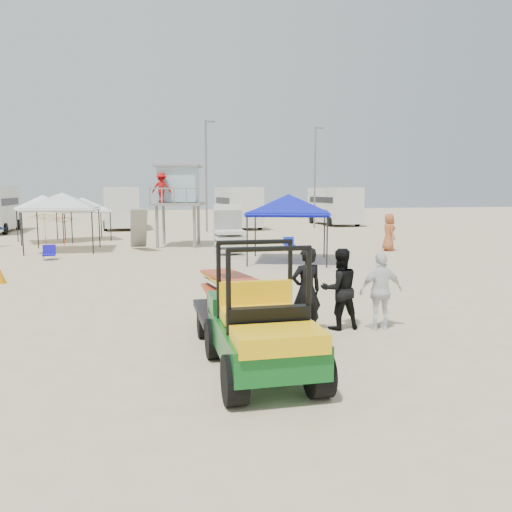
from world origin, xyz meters
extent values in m
plane|color=beige|center=(0.00, 0.00, 0.00)|extent=(140.00, 140.00, 0.00)
cube|color=#0D561B|center=(-0.67, -1.85, 0.61)|extent=(1.49, 2.84, 0.49)
cube|color=yellow|center=(-0.67, -1.85, 0.92)|extent=(1.30, 0.83, 0.27)
cylinder|color=black|center=(-1.28, -2.85, 0.36)|extent=(0.34, 0.73, 0.71)
cube|color=black|center=(-0.67, 0.45, 0.51)|extent=(1.49, 2.12, 0.13)
cylinder|color=black|center=(-1.27, 0.45, 0.27)|extent=(0.24, 0.55, 0.54)
imported|color=black|center=(0.83, 0.15, 0.92)|extent=(0.72, 0.51, 1.84)
imported|color=black|center=(1.68, 0.40, 0.88)|extent=(0.86, 0.68, 1.75)
imported|color=white|center=(2.53, 0.15, 0.84)|extent=(0.99, 0.42, 1.67)
cylinder|color=gray|center=(-0.97, 16.73, 1.10)|extent=(0.16, 0.16, 2.21)
cube|color=gray|center=(0.00, 17.70, 2.28)|extent=(3.22, 3.22, 0.14)
cube|color=#9EC1CB|center=(0.00, 17.97, 3.31)|extent=(2.41, 2.22, 1.86)
imported|color=#B20F0F|center=(-0.70, 16.82, 3.13)|extent=(1.00, 0.58, 1.55)
cylinder|color=black|center=(2.31, 8.99, 1.04)|extent=(0.06, 0.06, 2.09)
pyramid|color=#1018B5|center=(3.87, 10.55, 2.84)|extent=(4.22, 4.22, 0.80)
cube|color=#1018B5|center=(3.87, 10.55, 2.04)|extent=(4.22, 4.22, 0.18)
cylinder|color=black|center=(-7.26, 15.30, 1.07)|extent=(0.06, 0.06, 2.14)
pyramid|color=silver|center=(-5.73, 16.84, 2.89)|extent=(3.40, 3.40, 0.80)
cube|color=silver|center=(-5.73, 16.84, 2.09)|extent=(3.40, 3.40, 0.18)
cylinder|color=black|center=(-8.64, 20.20, 1.00)|extent=(0.06, 0.06, 1.99)
pyramid|color=white|center=(-7.32, 21.52, 2.74)|extent=(3.40, 3.40, 0.80)
cube|color=white|center=(-7.32, 21.52, 1.94)|extent=(3.40, 3.40, 0.18)
cylinder|color=black|center=(-6.59, 21.21, 0.91)|extent=(0.06, 0.06, 1.83)
pyramid|color=white|center=(-5.25, 22.55, 2.58)|extent=(3.43, 3.43, 0.80)
cube|color=white|center=(-5.25, 22.55, 1.78)|extent=(3.43, 3.43, 0.18)
imported|color=#A92912|center=(-6.03, 19.57, 0.81)|extent=(2.26, 2.28, 1.62)
imported|color=gold|center=(-7.25, 21.52, 0.86)|extent=(2.67, 2.67, 1.72)
cone|color=orange|center=(-6.72, 8.12, 0.25)|extent=(0.34, 0.34, 0.50)
cube|color=#1710AF|center=(-6.01, 13.60, 0.22)|extent=(0.60, 0.56, 0.06)
cube|color=#1710AF|center=(-6.01, 13.84, 0.42)|extent=(0.56, 0.24, 0.44)
cylinder|color=#B2B2B7|center=(-6.23, 13.40, 0.10)|extent=(0.03, 0.03, 0.20)
cube|color=#1D0FAB|center=(2.14, 13.54, 0.22)|extent=(0.65, 0.62, 0.06)
cube|color=#1D0FAB|center=(2.14, 13.78, 0.42)|extent=(0.57, 0.30, 0.44)
cylinder|color=#B2B2B7|center=(1.92, 13.34, 0.10)|extent=(0.03, 0.03, 0.20)
cube|color=#1022B7|center=(5.29, 14.56, 0.22)|extent=(0.65, 0.62, 0.06)
cube|color=#1022B7|center=(5.29, 14.80, 0.42)|extent=(0.57, 0.31, 0.44)
cylinder|color=#B2B2B7|center=(5.07, 14.36, 0.10)|extent=(0.03, 0.03, 0.20)
cube|color=silver|center=(-3.00, 31.50, 1.75)|extent=(2.50, 6.50, 3.00)
cube|color=black|center=(-3.00, 31.50, 2.20)|extent=(2.54, 5.20, 0.50)
cylinder|color=black|center=(-4.25, 29.42, 0.40)|extent=(0.25, 0.80, 0.80)
cube|color=silver|center=(6.00, 30.00, 1.75)|extent=(2.50, 7.00, 3.00)
cube|color=black|center=(6.00, 30.00, 2.20)|extent=(2.54, 5.60, 0.50)
cylinder|color=black|center=(4.75, 27.76, 0.40)|extent=(0.25, 0.80, 0.80)
cube|color=silver|center=(15.00, 31.50, 1.75)|extent=(2.50, 6.60, 3.00)
cube|color=black|center=(15.00, 31.50, 2.20)|extent=(2.54, 5.28, 0.50)
cylinder|color=black|center=(13.75, 29.39, 0.40)|extent=(0.25, 0.80, 0.80)
cylinder|color=slate|center=(3.00, 27.00, 4.00)|extent=(0.14, 0.14, 8.00)
cylinder|color=slate|center=(12.00, 28.50, 4.00)|extent=(0.14, 0.14, 8.00)
imported|color=#AD5731|center=(9.90, 12.91, 0.93)|extent=(0.65, 0.95, 1.86)
camera|label=1|loc=(-2.71, -9.34, 2.97)|focal=35.00mm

